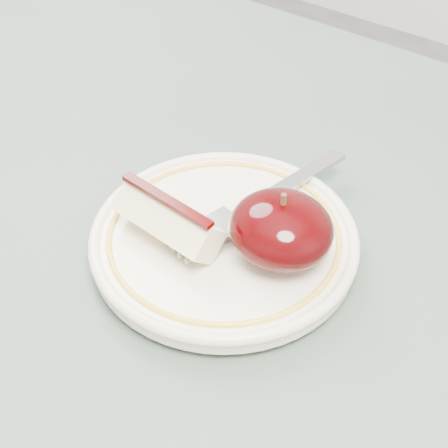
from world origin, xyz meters
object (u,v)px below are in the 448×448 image
Objects in this scene: plate at (224,238)px; fork at (260,202)px; apple_half at (281,229)px; table at (72,327)px.

fork is at bearing 85.40° from plate.
apple_half reaches higher than fork.
table is at bearing -141.12° from plate.
plate is 2.68× the size of apple_half.
fork is at bearing 49.47° from table.
table is 0.16m from plate.
apple_half is at bearing -117.74° from fork.
fork is at bearing 141.53° from apple_half.
plate is at bearing -167.57° from apple_half.
table is 0.21m from apple_half.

